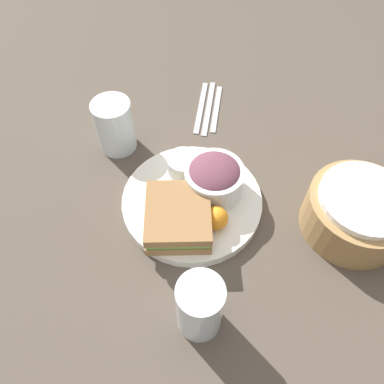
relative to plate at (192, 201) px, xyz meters
The scene contains 12 objects.
ground_plane 0.01m from the plate, ahead, with size 4.00×4.00×0.00m, color #4C4238.
plate is the anchor object (origin of this frame).
sandwich 0.07m from the plate, ahead, with size 0.16×0.15×0.05m.
salad_bowl 0.06m from the plate, 141.67° to the left, with size 0.11×0.11×0.07m.
dressing_cup 0.07m from the plate, 142.43° to the right, with size 0.06×0.06×0.04m, color #B7B7BC.
orange_wedge 0.08m from the plate, 60.02° to the left, with size 0.04×0.04×0.04m, color orange.
drink_glass 0.22m from the plate, 26.18° to the left, with size 0.07×0.07×0.12m, color silver.
bread_basket 0.29m from the plate, 104.13° to the left, with size 0.18×0.18×0.09m.
fork 0.27m from the plate, 161.12° to the right, with size 0.17×0.01×0.01m, color #B2B2B7.
knife 0.27m from the plate, 164.91° to the right, with size 0.18×0.01×0.01m, color #B2B2B7.
spoon 0.27m from the plate, 168.70° to the right, with size 0.16×0.01×0.01m, color #B2B2B7.
water_glass 0.22m from the plate, 111.21° to the right, with size 0.08×0.08×0.11m, color silver.
Camera 1 is at (0.36, 0.16, 0.59)m, focal length 35.00 mm.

